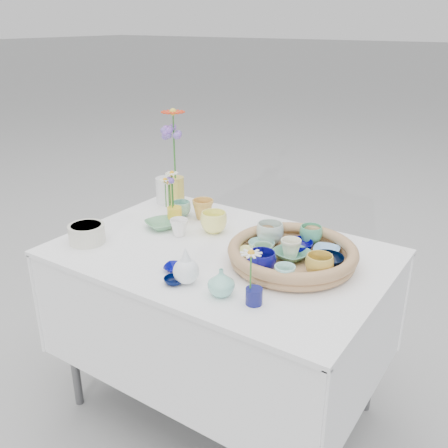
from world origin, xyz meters
The scene contains 34 objects.
ground centered at (0.00, 0.00, 0.00)m, with size 80.00×80.00×0.00m, color gray.
display_table centered at (0.00, 0.00, 0.00)m, with size 1.26×0.86×0.77m, color white, non-canonical shape.
wicker_tray centered at (0.28, 0.05, 0.80)m, with size 0.47×0.47×0.08m, color olive, non-canonical shape.
tray_ceramic_0 centered at (0.26, 0.14, 0.80)m, with size 0.11×0.11×0.03m, color #020063.
tray_ceramic_1 centered at (0.40, 0.08, 0.80)m, with size 0.12×0.12×0.04m, color black.
tray_ceramic_2 centered at (0.41, -0.01, 0.82)m, with size 0.10×0.10×0.08m, color gold.
tray_ceramic_3 centered at (0.27, 0.06, 0.80)m, with size 0.13×0.13×0.03m, color #579C7C.
tray_ceramic_4 centered at (0.20, -0.02, 0.82)m, with size 0.07×0.07×0.07m, color #7BAE85.
tray_ceramic_5 centered at (0.14, 0.06, 0.80)m, with size 0.10×0.10×0.03m, color #94CEC5.
tray_ceramic_6 centered at (0.14, 0.13, 0.83)m, with size 0.11×0.11×0.08m, color silver.
tray_ceramic_7 centered at (0.27, 0.06, 0.82)m, with size 0.08×0.08×0.07m, color silver.
tray_ceramic_8 centered at (0.36, 0.17, 0.79)m, with size 0.10×0.10×0.02m, color #80B6EB.
tray_ceramic_9 centered at (0.24, -0.10, 0.82)m, with size 0.10×0.10×0.08m, color #0C0A68.
tray_ceramic_10 centered at (0.14, -0.02, 0.80)m, with size 0.10×0.10×0.02m, color #FFF88A.
tray_ceramic_11 centered at (0.34, -0.13, 0.82)m, with size 0.07×0.07×0.07m, color #9DE3DB.
tray_ceramic_12 centered at (0.27, 0.22, 0.82)m, with size 0.09×0.09×0.07m, color #4BA778.
loose_ceramic_0 centered at (-0.26, 0.23, 0.81)m, with size 0.10×0.10×0.09m, color gold.
loose_ceramic_1 centered at (-0.13, 0.14, 0.81)m, with size 0.11×0.11×0.09m, color #FFFB7B.
loose_ceramic_2 centered at (-0.34, 0.05, 0.78)m, with size 0.13×0.13×0.03m, color #5E9A6C.
loose_ceramic_3 centered at (-0.23, 0.03, 0.80)m, with size 0.08×0.08×0.07m, color white.
loose_ceramic_4 centered at (-0.04, -0.23, 0.77)m, with size 0.08×0.08×0.02m, color #00026D.
loose_ceramic_5 centered at (-0.36, 0.21, 0.80)m, with size 0.09×0.09×0.07m, color #84C0AB.
loose_ceramic_6 centered at (0.01, -0.30, 0.78)m, with size 0.07×0.07×0.02m, color #000830.
fluted_bowl centered at (-0.49, -0.23, 0.80)m, with size 0.14×0.14×0.08m, color beige, non-canonical shape.
bud_vase_paleblue centered at (0.04, -0.28, 0.83)m, with size 0.09×0.09×0.14m, color white, non-canonical shape.
bud_vase_seafoam centered at (0.19, -0.28, 0.81)m, with size 0.09×0.09×0.09m, color #85D3BF.
bud_vase_cobalt centered at (0.30, -0.27, 0.79)m, with size 0.05×0.05×0.05m, color #121458.
single_daisy centered at (0.29, -0.27, 0.88)m, with size 0.08×0.08×0.14m, color white, non-canonical shape.
tall_vase_yellow centered at (-0.46, 0.30, 0.84)m, with size 0.08×0.08×0.14m, color gold.
gerbera centered at (-0.46, 0.30, 1.06)m, with size 0.13×0.13×0.33m, color red, non-canonical shape.
hydrangea centered at (-0.46, 0.29, 1.01)m, with size 0.08×0.08×0.29m, color #7359B4, non-canonical shape.
white_pitcher centered at (-0.53, 0.30, 0.83)m, with size 0.13×0.09×0.13m, color silver, non-canonical shape.
daisy_cup centered at (-0.34, 0.13, 0.80)m, with size 0.06×0.06×0.07m, color yellow.
daisy_posy centered at (-0.35, 0.12, 0.92)m, with size 0.08×0.08×0.16m, color white, non-canonical shape.
Camera 1 is at (0.98, -1.45, 1.60)m, focal length 40.00 mm.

